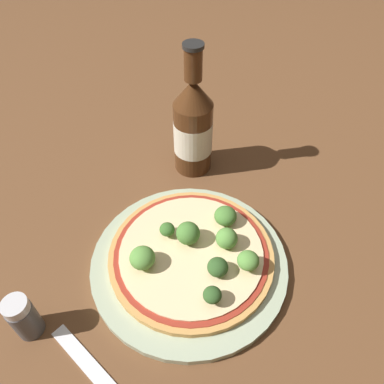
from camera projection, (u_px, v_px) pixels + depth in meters
The scene contains 14 objects.
ground_plane at pixel (185, 248), 0.57m from camera, with size 3.00×3.00×0.00m, color brown.
plate at pixel (189, 262), 0.54m from camera, with size 0.28×0.28×0.01m.
pizza at pixel (191, 254), 0.54m from camera, with size 0.24×0.24×0.01m.
broccoli_floret_0 at pixel (248, 261), 0.50m from camera, with size 0.03×0.03×0.03m.
broccoli_floret_1 at pixel (225, 216), 0.56m from camera, with size 0.03×0.03×0.03m.
broccoli_floret_2 at pixel (187, 234), 0.53m from camera, with size 0.03×0.03×0.03m.
broccoli_floret_3 at pixel (227, 238), 0.53m from camera, with size 0.03×0.03×0.03m.
broccoli_floret_4 at pixel (167, 229), 0.54m from camera, with size 0.02×0.02×0.02m.
broccoli_floret_5 at pixel (142, 258), 0.51m from camera, with size 0.04×0.04×0.03m.
broccoli_floret_6 at pixel (218, 267), 0.50m from camera, with size 0.03×0.03×0.02m.
broccoli_floret_7 at pixel (212, 295), 0.47m from camera, with size 0.02×0.02×0.03m.
beer_bottle at pixel (193, 127), 0.63m from camera, with size 0.07×0.07×0.23m.
pepper_shaker at pixel (23, 317), 0.46m from camera, with size 0.03×0.03×0.07m.
fork at pixel (97, 374), 0.44m from camera, with size 0.03×0.16×0.00m.
Camera 1 is at (-0.22, -0.24, 0.47)m, focal length 35.00 mm.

